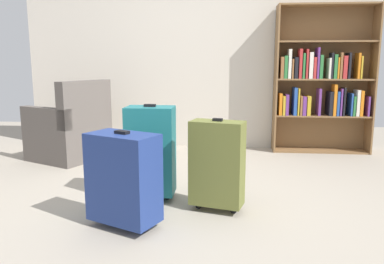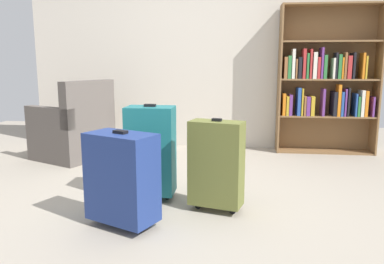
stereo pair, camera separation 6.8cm
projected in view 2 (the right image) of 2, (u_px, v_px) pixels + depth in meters
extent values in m
plane|color=#9E9384|center=(176.00, 203.00, 3.00)|extent=(7.81, 7.81, 0.00)
cube|color=beige|center=(202.00, 46.00, 4.88)|extent=(4.46, 0.10, 2.60)
cube|color=brown|center=(279.00, 80.00, 4.64)|extent=(0.02, 0.29, 1.77)
cube|color=brown|center=(378.00, 80.00, 4.51)|extent=(0.02, 0.29, 1.77)
cube|color=brown|center=(325.00, 80.00, 4.70)|extent=(1.16, 0.02, 1.77)
cube|color=brown|center=(323.00, 151.00, 4.73)|extent=(1.12, 0.27, 0.02)
cube|color=brown|center=(326.00, 116.00, 4.65)|extent=(1.12, 0.27, 0.02)
cube|color=brown|center=(328.00, 79.00, 4.57)|extent=(1.12, 0.27, 0.02)
cube|color=brown|center=(330.00, 42.00, 4.49)|extent=(1.12, 0.27, 0.02)
cube|color=brown|center=(333.00, 4.00, 4.41)|extent=(1.12, 0.27, 0.02)
cube|color=orange|center=(284.00, 104.00, 4.63)|extent=(0.03, 0.16, 0.26)
cube|color=gold|center=(287.00, 106.00, 4.63)|extent=(0.03, 0.16, 0.23)
cube|color=#66337F|center=(290.00, 105.00, 4.62)|extent=(0.04, 0.16, 0.25)
cube|color=#264C99|center=(298.00, 101.00, 4.63)|extent=(0.04, 0.21, 0.33)
cube|color=gold|center=(301.00, 102.00, 4.63)|extent=(0.02, 0.22, 0.32)
cube|color=brown|center=(304.00, 105.00, 4.63)|extent=(0.02, 0.21, 0.24)
cube|color=#66337F|center=(307.00, 106.00, 4.62)|extent=(0.04, 0.20, 0.23)
cube|color=gold|center=(311.00, 106.00, 4.62)|extent=(0.04, 0.22, 0.23)
cube|color=#66337F|center=(323.00, 102.00, 4.58)|extent=(0.03, 0.18, 0.32)
cube|color=black|center=(333.00, 103.00, 4.59)|extent=(0.04, 0.23, 0.29)
cube|color=orange|center=(338.00, 100.00, 4.55)|extent=(0.03, 0.16, 0.37)
cube|color=#264C99|center=(340.00, 103.00, 4.58)|extent=(0.03, 0.23, 0.29)
cube|color=#66337F|center=(344.00, 102.00, 4.55)|extent=(0.02, 0.18, 0.33)
cube|color=black|center=(347.00, 102.00, 4.54)|extent=(0.02, 0.16, 0.34)
cube|color=#264C99|center=(354.00, 105.00, 4.55)|extent=(0.02, 0.20, 0.27)
cube|color=#2D7238|center=(356.00, 106.00, 4.57)|extent=(0.03, 0.23, 0.24)
cube|color=silver|center=(361.00, 103.00, 4.54)|extent=(0.04, 0.19, 0.31)
cube|color=orange|center=(364.00, 103.00, 4.55)|extent=(0.03, 0.23, 0.30)
cube|color=#66337F|center=(372.00, 106.00, 4.52)|extent=(0.02, 0.18, 0.24)
cube|color=brown|center=(285.00, 68.00, 4.58)|extent=(0.04, 0.21, 0.26)
cube|color=#2D7238|center=(289.00, 67.00, 4.58)|extent=(0.04, 0.24, 0.27)
cube|color=silver|center=(293.00, 64.00, 4.54)|extent=(0.03, 0.18, 0.35)
cube|color=brown|center=(296.00, 69.00, 4.55)|extent=(0.02, 0.17, 0.23)
cube|color=black|center=(299.00, 68.00, 4.55)|extent=(0.04, 0.19, 0.25)
cube|color=#B22D2D|center=(304.00, 64.00, 4.52)|extent=(0.03, 0.16, 0.35)
cube|color=#2D7238|center=(307.00, 66.00, 4.54)|extent=(0.03, 0.21, 0.30)
cube|color=#B22D2D|center=(310.00, 64.00, 4.53)|extent=(0.02, 0.20, 0.34)
cube|color=silver|center=(313.00, 65.00, 4.55)|extent=(0.04, 0.24, 0.31)
cube|color=#B22D2D|center=(317.00, 68.00, 4.55)|extent=(0.03, 0.24, 0.25)
cube|color=#66337F|center=(321.00, 63.00, 4.51)|extent=(0.02, 0.18, 0.36)
cube|color=#2D7238|center=(324.00, 67.00, 4.54)|extent=(0.04, 0.24, 0.28)
cube|color=silver|center=(333.00, 68.00, 4.49)|extent=(0.02, 0.17, 0.24)
cube|color=black|center=(335.00, 66.00, 4.48)|extent=(0.02, 0.16, 0.30)
cube|color=#2D7238|center=(338.00, 67.00, 4.50)|extent=(0.04, 0.21, 0.28)
cube|color=orange|center=(341.00, 68.00, 4.50)|extent=(0.02, 0.21, 0.25)
cube|color=brown|center=(344.00, 66.00, 4.48)|extent=(0.02, 0.18, 0.30)
cube|color=#B22D2D|center=(348.00, 67.00, 4.47)|extent=(0.04, 0.17, 0.27)
cube|color=black|center=(352.00, 66.00, 4.47)|extent=(0.03, 0.19, 0.30)
cube|color=orange|center=(362.00, 66.00, 4.45)|extent=(0.02, 0.16, 0.30)
cube|color=gold|center=(364.00, 67.00, 4.47)|extent=(0.02, 0.21, 0.26)
cube|color=#59514C|center=(72.00, 141.00, 4.42)|extent=(0.93, 0.93, 0.40)
cube|color=gray|center=(71.00, 120.00, 4.38)|extent=(0.74, 0.70, 0.08)
cube|color=#59514C|center=(88.00, 103.00, 4.19)|extent=(0.40, 0.69, 0.50)
cube|color=#59514C|center=(90.00, 111.00, 4.62)|extent=(0.68, 0.38, 0.22)
cube|color=#59514C|center=(49.00, 117.00, 4.11)|extent=(0.68, 0.38, 0.22)
cylinder|color=#1959A5|center=(111.00, 158.00, 4.23)|extent=(0.08, 0.08, 0.10)
torus|color=#1959A5|center=(116.00, 158.00, 4.22)|extent=(0.06, 0.01, 0.06)
cube|color=brown|center=(216.00, 163.00, 2.79)|extent=(0.42, 0.28, 0.63)
cube|color=black|center=(217.00, 120.00, 2.73)|extent=(0.08, 0.05, 0.02)
cylinder|color=black|center=(199.00, 205.00, 2.90)|extent=(0.06, 0.06, 0.05)
cylinder|color=black|center=(233.00, 210.00, 2.80)|extent=(0.06, 0.06, 0.05)
cube|color=#19666B|center=(151.00, 150.00, 3.04)|extent=(0.38, 0.25, 0.70)
cube|color=black|center=(150.00, 105.00, 2.98)|extent=(0.09, 0.05, 0.02)
cylinder|color=black|center=(136.00, 194.00, 3.12)|extent=(0.05, 0.05, 0.05)
cylinder|color=black|center=(168.00, 196.00, 3.09)|extent=(0.05, 0.05, 0.05)
cube|color=navy|center=(122.00, 177.00, 2.52)|extent=(0.52, 0.42, 0.59)
cube|color=black|center=(120.00, 132.00, 2.47)|extent=(0.10, 0.08, 0.02)
cylinder|color=black|center=(106.00, 217.00, 2.66)|extent=(0.07, 0.07, 0.05)
cylinder|color=black|center=(142.00, 228.00, 2.50)|extent=(0.07, 0.07, 0.05)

